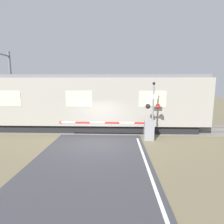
% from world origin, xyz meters
% --- Properties ---
extents(ground_plane, '(80.00, 80.00, 0.00)m').
position_xyz_m(ground_plane, '(0.00, 0.00, 0.00)').
color(ground_plane, '#6B6047').
extents(track_bed, '(36.00, 3.20, 0.13)m').
position_xyz_m(track_bed, '(0.00, 3.32, 0.02)').
color(track_bed, slate).
rests_on(track_bed, ground_plane).
extents(train, '(18.10, 2.97, 4.18)m').
position_xyz_m(train, '(-1.44, 3.31, 2.14)').
color(train, black).
rests_on(train, ground_plane).
extents(crossing_barrier, '(6.01, 0.44, 1.29)m').
position_xyz_m(crossing_barrier, '(2.71, 0.82, 0.73)').
color(crossing_barrier, gray).
rests_on(crossing_barrier, ground_plane).
extents(signal_post, '(0.92, 0.26, 3.64)m').
position_xyz_m(signal_post, '(3.39, 0.84, 2.06)').
color(signal_post, gray).
rests_on(signal_post, ground_plane).
extents(catenary_pole, '(0.20, 1.90, 6.34)m').
position_xyz_m(catenary_pole, '(-8.33, 5.43, 3.32)').
color(catenary_pole, slate).
rests_on(catenary_pole, ground_plane).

